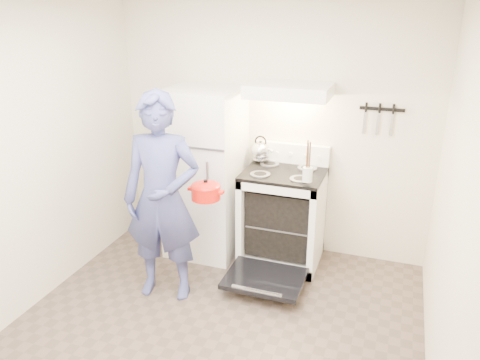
% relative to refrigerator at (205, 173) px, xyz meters
% --- Properties ---
extents(floor, '(3.60, 3.60, 0.00)m').
position_rel_refrigerator_xyz_m(floor, '(0.58, -1.45, -0.85)').
color(floor, brown).
rests_on(floor, ground).
extents(back_wall, '(3.20, 0.02, 2.50)m').
position_rel_refrigerator_xyz_m(back_wall, '(0.58, 0.35, 0.40)').
color(back_wall, beige).
rests_on(back_wall, ground).
extents(refrigerator, '(0.70, 0.70, 1.70)m').
position_rel_refrigerator_xyz_m(refrigerator, '(0.00, 0.00, 0.00)').
color(refrigerator, white).
rests_on(refrigerator, floor).
extents(stove_body, '(0.76, 0.65, 0.92)m').
position_rel_refrigerator_xyz_m(stove_body, '(0.81, 0.02, -0.39)').
color(stove_body, white).
rests_on(stove_body, floor).
extents(cooktop, '(0.76, 0.65, 0.03)m').
position_rel_refrigerator_xyz_m(cooktop, '(0.81, 0.02, 0.09)').
color(cooktop, black).
rests_on(cooktop, stove_body).
extents(backsplash, '(0.76, 0.07, 0.20)m').
position_rel_refrigerator_xyz_m(backsplash, '(0.81, 0.31, 0.20)').
color(backsplash, white).
rests_on(backsplash, cooktop).
extents(oven_door, '(0.70, 0.54, 0.04)m').
position_rel_refrigerator_xyz_m(oven_door, '(0.81, -0.57, -0.72)').
color(oven_door, black).
rests_on(oven_door, floor).
extents(oven_rack, '(0.60, 0.52, 0.01)m').
position_rel_refrigerator_xyz_m(oven_rack, '(0.81, 0.02, -0.41)').
color(oven_rack, slate).
rests_on(oven_rack, stove_body).
extents(range_hood, '(0.76, 0.50, 0.12)m').
position_rel_refrigerator_xyz_m(range_hood, '(0.81, 0.10, 0.86)').
color(range_hood, white).
rests_on(range_hood, back_wall).
extents(knife_strip, '(0.40, 0.02, 0.03)m').
position_rel_refrigerator_xyz_m(knife_strip, '(1.63, 0.33, 0.70)').
color(knife_strip, black).
rests_on(knife_strip, back_wall).
extents(pizza_stone, '(0.30, 0.30, 0.02)m').
position_rel_refrigerator_xyz_m(pizza_stone, '(0.84, -0.04, -0.40)').
color(pizza_stone, '#8C6D4D').
rests_on(pizza_stone, oven_rack).
extents(tea_kettle, '(0.22, 0.18, 0.27)m').
position_rel_refrigerator_xyz_m(tea_kettle, '(0.51, 0.23, 0.24)').
color(tea_kettle, silver).
rests_on(tea_kettle, cooktop).
extents(utensil_jar, '(0.10, 0.10, 0.13)m').
position_rel_refrigerator_xyz_m(utensil_jar, '(1.08, -0.24, 0.20)').
color(utensil_jar, silver).
rests_on(utensil_jar, cooktop).
extents(person, '(0.73, 0.55, 1.82)m').
position_rel_refrigerator_xyz_m(person, '(-0.02, -0.87, 0.06)').
color(person, navy).
rests_on(person, floor).
extents(dutch_oven, '(0.32, 0.25, 0.22)m').
position_rel_refrigerator_xyz_m(dutch_oven, '(0.29, -0.66, 0.08)').
color(dutch_oven, red).
rests_on(dutch_oven, person).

